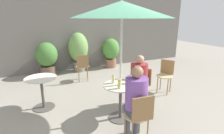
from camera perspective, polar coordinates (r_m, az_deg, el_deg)
The scene contains 17 objects.
ground_plane at distance 3.69m, azimuth 3.45°, elevation -16.01°, with size 20.00×20.00×0.00m, color gray.
storefront_wall at distance 6.72m, azimuth -11.88°, elevation 11.84°, with size 10.00×0.06×3.00m.
cafe_table_near at distance 3.43m, azimuth 2.80°, elevation -9.31°, with size 0.68×0.68×0.71m.
cafe_table_far at distance 4.10m, azimuth -21.94°, elevation -6.20°, with size 0.66×0.66×0.71m.
bistro_chair_0 at distance 2.79m, azimuth 8.96°, elevation -14.95°, with size 0.41×0.42×0.86m.
bistro_chair_1 at distance 4.01m, azimuth 9.68°, elevation -5.09°, with size 0.46×0.45×0.86m.
bistro_chair_2 at distance 5.45m, azimuth -9.52°, elevation 0.64°, with size 0.43×0.45×0.86m.
bistro_chair_3 at distance 4.87m, azimuth 17.18°, elevation -1.76°, with size 0.47×0.47×0.86m.
seated_person_0 at distance 2.80m, azimuth 7.76°, elevation -9.75°, with size 0.35×0.37×1.26m.
seated_person_1 at distance 3.83m, azimuth 8.66°, elevation -3.27°, with size 0.45×0.43×1.18m.
beer_glass_0 at distance 3.15m, azimuth 2.43°, elevation -5.57°, with size 0.06×0.06×0.17m.
beer_glass_1 at distance 3.39m, azimuth 5.44°, elevation -4.19°, with size 0.07×0.07×0.15m.
beer_glass_2 at distance 3.39m, azimuth 0.42°, elevation -3.84°, with size 0.06×0.06×0.18m.
potted_plant_0 at distance 6.28m, azimuth -20.50°, elevation 2.96°, with size 0.72×0.72×1.15m.
potted_plant_1 at distance 6.49m, azimuth -10.93°, elevation 5.62°, with size 0.71×0.71×1.42m.
potted_plant_2 at distance 6.94m, azimuth -0.38°, elevation 5.26°, with size 0.68×0.68×1.14m.
umbrella at distance 3.10m, azimuth 3.22°, elevation 18.17°, with size 1.76×1.76×2.22m.
Camera 1 is at (-1.49, -2.75, 1.96)m, focal length 28.00 mm.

